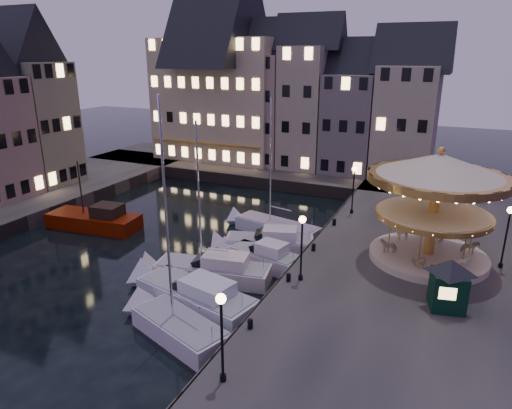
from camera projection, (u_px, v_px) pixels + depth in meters
The scene contains 31 objects.
ground at pixel (193, 282), 30.47m from camera, with size 160.00×160.00×0.00m, color black.
quay_east at pixel (423, 276), 29.93m from camera, with size 16.00×56.00×1.30m, color #474442.
quay_north at pixel (257, 169), 57.57m from camera, with size 44.00×12.00×1.30m, color #474442.
quaywall_e at pixel (307, 255), 33.08m from camera, with size 0.15×44.00×1.30m, color #47423A.
quaywall_n at pixel (251, 182), 51.61m from camera, with size 48.00×0.15×1.30m, color #47423A.
quaywall_w at pixel (26, 224), 39.06m from camera, with size 0.15×44.00×1.30m, color #47423A.
streetlamp_a at pixel (222, 325), 18.59m from camera, with size 0.44×0.44×4.17m.
streetlamp_b at pixel (302, 239), 27.23m from camera, with size 0.44×0.44×4.17m.
streetlamp_c at pixel (354, 183), 38.88m from camera, with size 0.44×0.44×4.17m.
streetlamp_d at pixel (507, 229), 28.83m from camera, with size 0.44×0.44×4.17m.
bollard_a at pixel (250, 323), 23.05m from camera, with size 0.30×0.30×0.57m.
bollard_b at pixel (289, 277), 27.80m from camera, with size 0.30×0.30×0.57m.
bollard_c at pixel (314, 247), 32.11m from camera, with size 0.30×0.30×0.57m.
bollard_d at pixel (334, 222), 36.86m from camera, with size 0.30×0.30×0.57m.
townhouse_na at pixel (186, 106), 61.57m from camera, with size 5.50×8.00×12.80m.
townhouse_nb at pixel (221, 104), 59.26m from camera, with size 6.16×8.00×13.80m.
townhouse_nc at pixel (263, 102), 56.73m from camera, with size 6.82×8.00×14.80m.
townhouse_nd at pixel (308, 99), 54.31m from camera, with size 5.50×8.00×15.80m.
townhouse_ne at pixel (352, 115), 52.64m from camera, with size 6.16×8.00×12.80m.
townhouse_nf at pixel (407, 113), 50.10m from camera, with size 6.82×8.00×13.80m.
townhouse_wc at pixel (32, 114), 47.46m from camera, with size 8.80×5.50×14.20m.
hotel_corner at pixel (221, 92), 58.77m from camera, with size 17.60×9.00×16.80m.
motorboat_a at pixel (174, 325), 24.71m from camera, with size 6.97×4.33×11.63m.
motorboat_b at pixel (191, 294), 27.73m from camera, with size 9.03×4.40×2.15m.
motorboat_c at pixel (207, 270), 30.72m from camera, with size 8.85×3.77×11.71m.
motorboat_d at pixel (259, 256), 32.86m from camera, with size 6.43×3.13×2.15m.
motorboat_e at pixel (264, 243), 35.06m from camera, with size 7.71×4.26×2.15m.
motorboat_f at pixel (271, 227), 38.67m from camera, with size 8.47×3.78×11.21m.
red_fishing_boat at pixel (96, 221), 39.61m from camera, with size 8.34×3.68×6.12m.
carousel at pixel (437, 187), 29.20m from camera, with size 8.83×8.83×7.72m.
ticket_kiosk at pixel (450, 275), 24.41m from camera, with size 2.80×2.80×3.28m.
Camera 1 is at (15.14, -23.04, 14.59)m, focal length 32.00 mm.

